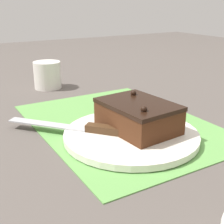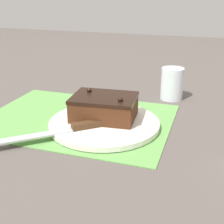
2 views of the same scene
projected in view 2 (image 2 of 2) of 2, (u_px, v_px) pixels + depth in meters
ground_plane at (78, 119)px, 0.78m from camera, size 3.00×3.00×0.00m
placemat_woven at (78, 118)px, 0.78m from camera, size 0.46×0.34×0.00m
cake_plate at (104, 123)px, 0.73m from camera, size 0.26×0.26×0.01m
chocolate_cake at (104, 107)px, 0.74m from camera, size 0.16×0.12×0.06m
serving_knife at (71, 128)px, 0.68m from camera, size 0.20×0.18×0.01m
drinking_glass at (172, 84)px, 0.91m from camera, size 0.06×0.06×0.09m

